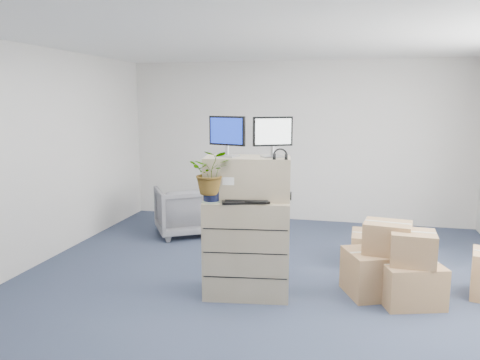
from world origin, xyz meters
name	(u,v)px	position (x,y,z in m)	size (l,w,h in m)	color
ground	(259,297)	(0.00, 0.00, 0.00)	(7.00, 7.00, 0.00)	#29344A
wall_back	(297,142)	(0.00, 3.51, 1.40)	(6.00, 0.02, 2.80)	beige
filing_cabinet_lower	(247,247)	(-0.15, 0.09, 0.53)	(0.91, 0.56, 1.06)	tan
filing_cabinet_upper	(248,178)	(-0.16, 0.14, 1.29)	(0.91, 0.46, 0.46)	tan
monitor_left	(227,134)	(-0.37, 0.11, 1.76)	(0.43, 0.23, 0.43)	#99999E
monitor_right	(273,135)	(0.11, 0.16, 1.76)	(0.40, 0.25, 0.43)	#99999E
headphones	(280,155)	(0.21, 0.00, 1.56)	(0.15, 0.15, 0.02)	black
keyboard	(245,201)	(-0.13, -0.07, 1.08)	(0.49, 0.20, 0.03)	black
mouse	(281,201)	(0.23, 0.02, 1.08)	(0.11, 0.07, 0.04)	silver
water_bottle	(259,187)	(-0.03, 0.16, 1.19)	(0.07, 0.07, 0.26)	#9A9DA3
phone_dock	(242,195)	(-0.20, 0.08, 1.11)	(0.07, 0.06, 0.14)	silver
external_drive	(282,196)	(0.21, 0.22, 1.09)	(0.21, 0.16, 0.06)	black
tissue_box	(275,189)	(0.14, 0.19, 1.18)	(0.26, 0.13, 0.10)	#3D73D1
potted_plant	(211,178)	(-0.49, -0.12, 1.32)	(0.47, 0.51, 0.45)	#8BA283
office_chair	(184,208)	(-1.62, 2.13, 0.42)	(0.82, 0.77, 0.85)	#57575B
cardboard_boxes	(413,265)	(1.65, 0.58, 0.30)	(2.16, 1.76, 0.83)	olive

